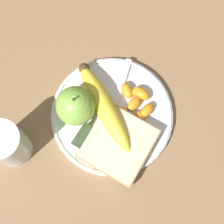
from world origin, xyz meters
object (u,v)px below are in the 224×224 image
Objects in this scene: fork at (112,113)px; bread_slice at (118,144)px; banana at (105,106)px; plate at (112,115)px; jam_packet at (87,139)px; apple at (76,106)px; juice_glass at (8,145)px.

bread_slice is at bearing 27.74° from fork.
bread_slice is (-0.05, -0.06, -0.01)m from banana.
plate is at bearing 7.44° from fork.
fork is at bearing 22.83° from plate.
banana is at bearing 80.88° from plate.
apple is at bearing 52.37° from jam_packet.
juice_glass is 1.28× the size of apple.
jam_packet is at bearing -51.44° from juice_glass.
apple is 0.43× the size of fork.
plate is at bearing -38.38° from juice_glass.
banana is (0.00, 0.02, 0.02)m from plate.
plate is 1.21× the size of fork.
jam_packet is (-0.02, 0.05, -0.00)m from bread_slice.
apple is at bearing -77.16° from fork.
plate is at bearing -63.62° from apple.
bread_slice is 0.06m from fork.
bread_slice is at bearing -136.15° from plate.
banana reaches higher than jam_packet.
juice_glass is 0.20m from fork.
jam_packet is at bearing 169.50° from plate.
plate is 4.88× the size of jam_packet.
jam_packet is at bearing -24.90° from fork.
banana is at bearing 52.16° from bread_slice.
banana reaches higher than fork.
bread_slice is at bearing -127.84° from banana.
jam_packet is at bearing 113.51° from bread_slice.
apple is (0.12, -0.06, -0.00)m from juice_glass.
bread_slice is (-0.04, -0.04, 0.02)m from plate.
apple is 0.66× the size of bread_slice.
bread_slice is 0.65× the size of fork.
bread_slice is at bearing -66.49° from jam_packet.
apple is (-0.03, 0.06, 0.04)m from plate.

